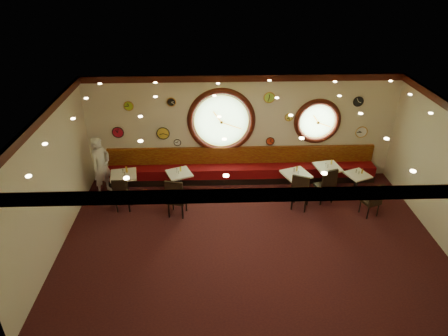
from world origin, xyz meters
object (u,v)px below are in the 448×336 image
(chair_a, at_px, (122,193))
(condiment_b_salt, at_px, (177,171))
(condiment_d_pepper, at_px, (328,166))
(waiter, at_px, (101,166))
(condiment_c_bottle, at_px, (297,169))
(table_e, at_px, (356,182))
(table_b, at_px, (180,181))
(condiment_d_salt, at_px, (326,165))
(condiment_c_salt, at_px, (294,170))
(condiment_e_bottle, at_px, (362,171))
(chair_d, at_px, (327,183))
(table_c, at_px, (295,182))
(condiment_d_bottle, at_px, (332,162))
(condiment_b_bottle, at_px, (181,169))
(condiment_c_pepper, at_px, (299,172))
(condiment_e_pepper, at_px, (359,173))
(table_d, at_px, (326,175))
(condiment_a_pepper, at_px, (125,174))
(chair_c, at_px, (300,190))
(condiment_a_salt, at_px, (123,171))
(condiment_b_pepper, at_px, (179,172))
(chair_e, at_px, (374,198))
(chair_b, at_px, (176,196))
(condiment_e_salt, at_px, (356,171))
(condiment_a_bottle, at_px, (127,169))

(chair_a, bearing_deg, condiment_b_salt, 30.08)
(condiment_d_pepper, height_order, waiter, waiter)
(condiment_c_bottle, bearing_deg, table_e, -1.91)
(table_b, bearing_deg, condiment_d_salt, 2.14)
(condiment_c_salt, height_order, condiment_e_bottle, condiment_c_salt)
(chair_d, bearing_deg, condiment_e_bottle, 4.60)
(table_c, relative_size, chair_a, 1.44)
(table_c, relative_size, condiment_c_salt, 8.50)
(condiment_b_salt, distance_m, condiment_d_bottle, 4.45)
(condiment_c_salt, height_order, condiment_b_bottle, condiment_c_salt)
(condiment_c_pepper, bearing_deg, condiment_e_pepper, 3.88)
(condiment_d_salt, height_order, condiment_b_bottle, condiment_b_bottle)
(table_d, xyz_separation_m, condiment_a_pepper, (-5.72, -0.34, 0.34))
(chair_c, bearing_deg, chair_a, -158.14)
(condiment_a_salt, height_order, condiment_e_bottle, condiment_a_salt)
(condiment_a_salt, relative_size, condiment_c_bottle, 0.75)
(table_c, distance_m, condiment_e_pepper, 1.81)
(table_d, xyz_separation_m, condiment_b_pepper, (-4.25, -0.22, 0.28))
(table_d, distance_m, condiment_b_bottle, 4.22)
(waiter, bearing_deg, condiment_c_pepper, -63.91)
(chair_c, distance_m, chair_e, 1.87)
(chair_d, height_order, condiment_b_salt, chair_d)
(condiment_a_pepper, distance_m, condiment_b_bottle, 1.54)
(table_e, distance_m, chair_d, 1.07)
(condiment_a_salt, bearing_deg, condiment_d_bottle, 3.18)
(condiment_a_salt, height_order, condiment_d_salt, condiment_a_salt)
(table_e, xyz_separation_m, condiment_d_bottle, (-0.64, 0.45, 0.40))
(condiment_b_bottle, bearing_deg, chair_a, -150.15)
(condiment_d_bottle, relative_size, condiment_e_bottle, 1.08)
(chair_c, height_order, chair_e, chair_c)
(condiment_d_bottle, bearing_deg, chair_c, -133.97)
(table_e, xyz_separation_m, chair_b, (-5.04, -0.92, 0.22))
(table_c, height_order, condiment_d_pepper, condiment_d_pepper)
(table_c, xyz_separation_m, condiment_e_salt, (1.75, 0.16, 0.23))
(condiment_b_salt, xyz_separation_m, condiment_c_bottle, (3.36, -0.14, 0.07))
(chair_b, bearing_deg, condiment_a_pepper, 159.96)
(table_d, xyz_separation_m, table_e, (0.78, -0.33, -0.05))
(condiment_b_bottle, distance_m, condiment_e_bottle, 5.12)
(condiment_a_bottle, bearing_deg, condiment_a_salt, -169.72)
(condiment_d_salt, xyz_separation_m, condiment_d_pepper, (0.04, -0.08, 0.00))
(condiment_a_bottle, bearing_deg, waiter, 164.02)
(chair_a, relative_size, condiment_d_pepper, 6.81)
(table_d, height_order, waiter, waiter)
(condiment_b_bottle, bearing_deg, condiment_a_pepper, -169.84)
(condiment_c_bottle, height_order, condiment_e_bottle, condiment_c_bottle)
(chair_b, xyz_separation_m, condiment_a_salt, (-1.52, 1.04, 0.18))
(table_b, xyz_separation_m, chair_b, (-0.02, -1.10, 0.19))
(table_c, height_order, chair_b, chair_b)
(condiment_c_salt, height_order, condiment_c_bottle, condiment_c_bottle)
(chair_c, bearing_deg, table_d, 69.78)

